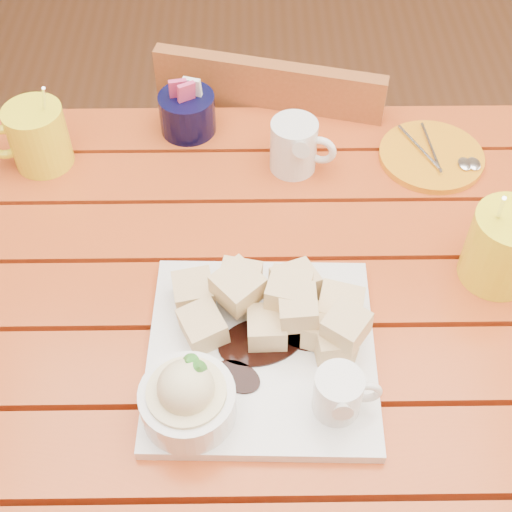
{
  "coord_description": "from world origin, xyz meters",
  "views": [
    {
      "loc": [
        -0.01,
        -0.58,
        1.51
      ],
      "look_at": [
        -0.0,
        0.0,
        0.82
      ],
      "focal_mm": 50.0,
      "sensor_mm": 36.0,
      "label": 1
    }
  ],
  "objects_px": {
    "coffee_mug_left": "(36,136)",
    "orange_saucer": "(432,156)",
    "coffee_mug_right": "(507,247)",
    "chair_far": "(277,184)",
    "table": "(256,336)",
    "dessert_plate": "(253,352)"
  },
  "relations": [
    {
      "from": "orange_saucer",
      "to": "coffee_mug_right",
      "type": "bearing_deg",
      "value": -78.51
    },
    {
      "from": "coffee_mug_right",
      "to": "chair_far",
      "type": "bearing_deg",
      "value": 126.76
    },
    {
      "from": "coffee_mug_right",
      "to": "orange_saucer",
      "type": "bearing_deg",
      "value": 107.94
    },
    {
      "from": "orange_saucer",
      "to": "chair_far",
      "type": "relative_size",
      "value": 0.2
    },
    {
      "from": "orange_saucer",
      "to": "coffee_mug_left",
      "type": "bearing_deg",
      "value": 179.82
    },
    {
      "from": "orange_saucer",
      "to": "table",
      "type": "bearing_deg",
      "value": -137.19
    },
    {
      "from": "table",
      "to": "chair_far",
      "type": "xyz_separation_m",
      "value": [
        0.05,
        0.5,
        -0.18
      ]
    },
    {
      "from": "coffee_mug_left",
      "to": "coffee_mug_right",
      "type": "bearing_deg",
      "value": -33.46
    },
    {
      "from": "table",
      "to": "coffee_mug_left",
      "type": "xyz_separation_m",
      "value": [
        -0.33,
        0.26,
        0.16
      ]
    },
    {
      "from": "table",
      "to": "coffee_mug_right",
      "type": "height_order",
      "value": "coffee_mug_right"
    },
    {
      "from": "table",
      "to": "coffee_mug_left",
      "type": "height_order",
      "value": "coffee_mug_left"
    },
    {
      "from": "dessert_plate",
      "to": "coffee_mug_right",
      "type": "bearing_deg",
      "value": 23.22
    },
    {
      "from": "table",
      "to": "dessert_plate",
      "type": "distance_m",
      "value": 0.18
    },
    {
      "from": "coffee_mug_left",
      "to": "orange_saucer",
      "type": "height_order",
      "value": "coffee_mug_left"
    },
    {
      "from": "table",
      "to": "dessert_plate",
      "type": "height_order",
      "value": "dessert_plate"
    },
    {
      "from": "coffee_mug_left",
      "to": "coffee_mug_right",
      "type": "distance_m",
      "value": 0.7
    },
    {
      "from": "table",
      "to": "coffee_mug_left",
      "type": "relative_size",
      "value": 7.95
    },
    {
      "from": "coffee_mug_left",
      "to": "chair_far",
      "type": "distance_m",
      "value": 0.57
    },
    {
      "from": "coffee_mug_right",
      "to": "chair_far",
      "type": "xyz_separation_m",
      "value": [
        -0.28,
        0.48,
        -0.34
      ]
    },
    {
      "from": "coffee_mug_right",
      "to": "chair_far",
      "type": "relative_size",
      "value": 0.2
    },
    {
      "from": "coffee_mug_left",
      "to": "dessert_plate",
      "type": "bearing_deg",
      "value": -63.13
    },
    {
      "from": "dessert_plate",
      "to": "coffee_mug_left",
      "type": "xyz_separation_m",
      "value": [
        -0.33,
        0.38,
        0.02
      ]
    }
  ]
}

